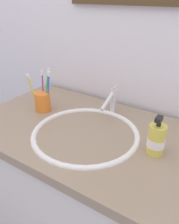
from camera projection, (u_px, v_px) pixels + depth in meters
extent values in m
cube|color=silver|center=(123.00, 36.00, 1.12)|extent=(2.20, 0.04, 2.40)
cube|color=silver|center=(84.00, 201.00, 1.23)|extent=(0.96, 0.58, 0.82)
cube|color=gray|center=(83.00, 131.00, 1.03)|extent=(1.00, 0.62, 0.04)
ellipsoid|color=white|center=(86.00, 145.00, 1.00)|extent=(0.39, 0.39, 0.12)
torus|color=white|center=(86.00, 134.00, 0.97)|extent=(0.45, 0.45, 0.02)
cylinder|color=#595B60|center=(86.00, 155.00, 1.02)|extent=(0.03, 0.03, 0.01)
cylinder|color=silver|center=(113.00, 101.00, 1.12)|extent=(0.02, 0.02, 0.12)
cylinder|color=silver|center=(108.00, 101.00, 1.07)|extent=(0.02, 0.11, 0.07)
cylinder|color=silver|center=(115.00, 87.00, 1.10)|extent=(0.01, 0.05, 0.01)
cylinder|color=orange|center=(43.00, 102.00, 1.15)|extent=(0.08, 0.08, 0.09)
cylinder|color=purple|center=(43.00, 91.00, 1.15)|extent=(0.01, 0.03, 0.18)
cube|color=white|center=(42.00, 73.00, 1.11)|extent=(0.01, 0.02, 0.03)
cylinder|color=yellow|center=(34.00, 94.00, 1.11)|extent=(0.03, 0.04, 0.18)
cube|color=white|center=(28.00, 76.00, 1.07)|extent=(0.02, 0.02, 0.03)
cylinder|color=blue|center=(48.00, 92.00, 1.11)|extent=(0.04, 0.01, 0.19)
cube|color=white|center=(49.00, 74.00, 1.06)|extent=(0.02, 0.01, 0.03)
cylinder|color=green|center=(47.00, 90.00, 1.13)|extent=(0.03, 0.03, 0.20)
cube|color=white|center=(48.00, 71.00, 1.08)|extent=(0.02, 0.02, 0.03)
cylinder|color=#DBCC4C|center=(157.00, 139.00, 0.84)|extent=(0.06, 0.06, 0.12)
cylinder|color=black|center=(159.00, 123.00, 0.81)|extent=(0.02, 0.02, 0.02)
cube|color=black|center=(159.00, 119.00, 0.79)|extent=(0.02, 0.04, 0.02)
cylinder|color=white|center=(156.00, 141.00, 0.84)|extent=(0.06, 0.06, 0.03)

